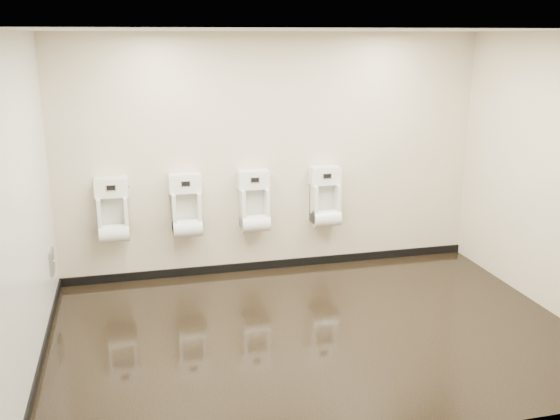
# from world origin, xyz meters

# --- Properties ---
(ground) EXTENTS (5.00, 3.50, 0.00)m
(ground) POSITION_xyz_m (0.00, 0.00, 0.00)
(ground) COLOR black
(ground) RESTS_ON ground
(ceiling) EXTENTS (5.00, 3.50, 0.00)m
(ceiling) POSITION_xyz_m (0.00, 0.00, 2.80)
(ceiling) COLOR silver
(back_wall) EXTENTS (5.00, 0.02, 2.80)m
(back_wall) POSITION_xyz_m (0.00, 1.75, 1.40)
(back_wall) COLOR beige
(back_wall) RESTS_ON ground
(front_wall) EXTENTS (5.00, 0.02, 2.80)m
(front_wall) POSITION_xyz_m (0.00, -1.75, 1.40)
(front_wall) COLOR beige
(front_wall) RESTS_ON ground
(left_wall) EXTENTS (0.02, 3.50, 2.80)m
(left_wall) POSITION_xyz_m (-2.50, 0.00, 1.40)
(left_wall) COLOR beige
(left_wall) RESTS_ON ground
(right_wall) EXTENTS (0.02, 3.50, 2.80)m
(right_wall) POSITION_xyz_m (2.50, 0.00, 1.40)
(right_wall) COLOR beige
(right_wall) RESTS_ON ground
(tile_overlay_left) EXTENTS (0.01, 3.50, 2.80)m
(tile_overlay_left) POSITION_xyz_m (-2.50, 0.00, 1.40)
(tile_overlay_left) COLOR white
(tile_overlay_left) RESTS_ON ground
(skirting_back) EXTENTS (5.00, 0.02, 0.10)m
(skirting_back) POSITION_xyz_m (0.00, 1.74, 0.05)
(skirting_back) COLOR black
(skirting_back) RESTS_ON ground
(skirting_left) EXTENTS (0.02, 3.50, 0.10)m
(skirting_left) POSITION_xyz_m (-2.49, 0.00, 0.05)
(skirting_left) COLOR black
(skirting_left) RESTS_ON ground
(access_panel) EXTENTS (0.04, 0.25, 0.25)m
(access_panel) POSITION_xyz_m (-2.48, 1.20, 0.50)
(access_panel) COLOR #9E9EA3
(access_panel) RESTS_ON left_wall
(urinal_0) EXTENTS (0.37, 0.28, 0.69)m
(urinal_0) POSITION_xyz_m (-1.85, 1.63, 0.84)
(urinal_0) COLOR white
(urinal_0) RESTS_ON back_wall
(urinal_1) EXTENTS (0.37, 0.28, 0.69)m
(urinal_1) POSITION_xyz_m (-1.04, 1.63, 0.84)
(urinal_1) COLOR white
(urinal_1) RESTS_ON back_wall
(urinal_2) EXTENTS (0.37, 0.28, 0.69)m
(urinal_2) POSITION_xyz_m (-0.25, 1.63, 0.84)
(urinal_2) COLOR white
(urinal_2) RESTS_ON back_wall
(urinal_3) EXTENTS (0.37, 0.28, 0.69)m
(urinal_3) POSITION_xyz_m (0.61, 1.63, 0.84)
(urinal_3) COLOR white
(urinal_3) RESTS_ON back_wall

